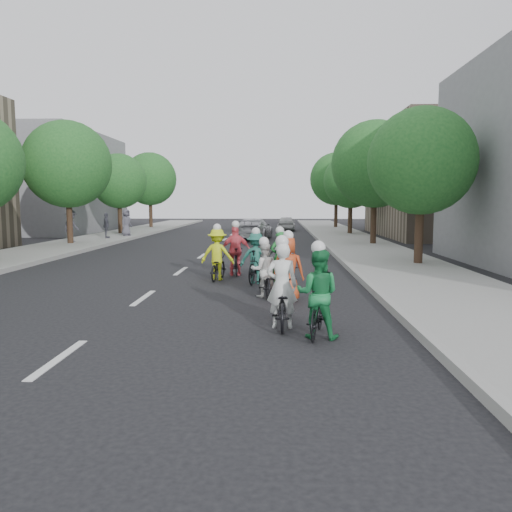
# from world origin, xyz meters

# --- Properties ---
(ground) EXTENTS (120.00, 120.00, 0.00)m
(ground) POSITION_xyz_m (0.00, 0.00, 0.00)
(ground) COLOR black
(ground) RESTS_ON ground
(sidewalk_left) EXTENTS (4.00, 80.00, 0.15)m
(sidewalk_left) POSITION_xyz_m (-8.00, 10.00, 0.07)
(sidewalk_left) COLOR gray
(sidewalk_left) RESTS_ON ground
(curb_left) EXTENTS (0.18, 80.00, 0.18)m
(curb_left) POSITION_xyz_m (-6.05, 10.00, 0.09)
(curb_left) COLOR #999993
(curb_left) RESTS_ON ground
(sidewalk_right) EXTENTS (4.00, 80.00, 0.15)m
(sidewalk_right) POSITION_xyz_m (8.00, 10.00, 0.07)
(sidewalk_right) COLOR gray
(sidewalk_right) RESTS_ON ground
(curb_right) EXTENTS (0.18, 80.00, 0.18)m
(curb_right) POSITION_xyz_m (6.05, 10.00, 0.09)
(curb_right) COLOR #999993
(curb_right) RESTS_ON ground
(bldg_sw) EXTENTS (10.00, 14.00, 8.00)m
(bldg_sw) POSITION_xyz_m (-16.00, 28.00, 4.00)
(bldg_sw) COLOR slate
(bldg_sw) RESTS_ON ground
(bldg_se) EXTENTS (10.00, 14.00, 8.00)m
(bldg_se) POSITION_xyz_m (16.00, 24.00, 4.00)
(bldg_se) COLOR gray
(bldg_se) RESTS_ON ground
(tree_l_3) EXTENTS (4.80, 4.80, 6.93)m
(tree_l_3) POSITION_xyz_m (-8.20, 15.00, 4.52)
(tree_l_3) COLOR black
(tree_l_3) RESTS_ON ground
(tree_l_4) EXTENTS (4.00, 4.00, 5.97)m
(tree_l_4) POSITION_xyz_m (-8.20, 24.00, 3.96)
(tree_l_4) COLOR black
(tree_l_4) RESTS_ON ground
(tree_l_5) EXTENTS (4.80, 4.80, 6.93)m
(tree_l_5) POSITION_xyz_m (-8.20, 33.00, 4.52)
(tree_l_5) COLOR black
(tree_l_5) RESTS_ON ground
(tree_r_0) EXTENTS (4.00, 4.00, 5.97)m
(tree_r_0) POSITION_xyz_m (8.80, 6.60, 3.96)
(tree_r_0) COLOR black
(tree_r_0) RESTS_ON ground
(tree_r_1) EXTENTS (4.80, 4.80, 6.93)m
(tree_r_1) POSITION_xyz_m (8.80, 15.60, 4.52)
(tree_r_1) COLOR black
(tree_r_1) RESTS_ON ground
(tree_r_2) EXTENTS (4.00, 4.00, 5.97)m
(tree_r_2) POSITION_xyz_m (8.80, 24.60, 3.96)
(tree_r_2) COLOR black
(tree_r_2) RESTS_ON ground
(tree_r_3) EXTENTS (4.80, 4.80, 6.93)m
(tree_r_3) POSITION_xyz_m (8.80, 33.60, 4.52)
(tree_r_3) COLOR black
(tree_r_3) RESTS_ON ground
(cyclist_0) EXTENTS (0.61, 1.73, 1.83)m
(cyclist_0) POSITION_xyz_m (3.53, -2.81, 0.59)
(cyclist_0) COLOR black
(cyclist_0) RESTS_ON ground
(cyclist_1) EXTENTS (0.90, 1.56, 1.78)m
(cyclist_1) POSITION_xyz_m (4.17, -3.53, 0.67)
(cyclist_1) COLOR black
(cyclist_1) RESTS_ON ground
(cyclist_2) EXTENTS (1.12, 1.65, 1.78)m
(cyclist_2) POSITION_xyz_m (1.55, 3.07, 0.66)
(cyclist_2) COLOR black
(cyclist_2) RESTS_ON ground
(cyclist_3) EXTENTS (1.02, 1.59, 1.84)m
(cyclist_3) POSITION_xyz_m (2.05, 4.10, 0.68)
(cyclist_3) COLOR black
(cyclist_3) RESTS_ON ground
(cyclist_4) EXTENTS (0.87, 1.59, 1.77)m
(cyclist_4) POSITION_xyz_m (3.71, -0.15, 0.62)
(cyclist_4) COLOR black
(cyclist_4) RESTS_ON ground
(cyclist_5) EXTENTS (0.76, 1.85, 1.72)m
(cyclist_5) POSITION_xyz_m (3.51, 2.84, 0.61)
(cyclist_5) COLOR black
(cyclist_5) RESTS_ON ground
(cyclist_6) EXTENTS (0.90, 1.79, 1.57)m
(cyclist_6) POSITION_xyz_m (3.10, 0.36, 0.55)
(cyclist_6) COLOR black
(cyclist_6) RESTS_ON ground
(cyclist_7) EXTENTS (1.10, 1.78, 1.70)m
(cyclist_7) POSITION_xyz_m (2.79, 2.51, 0.66)
(cyclist_7) COLOR black
(cyclist_7) RESTS_ON ground
(cyclist_8) EXTENTS (0.89, 1.88, 1.60)m
(cyclist_8) POSITION_xyz_m (3.56, 3.05, 0.56)
(cyclist_8) COLOR black
(cyclist_8) RESTS_ON ground
(follow_car_lead) EXTENTS (2.52, 4.96, 1.38)m
(follow_car_lead) POSITION_xyz_m (1.92, 20.05, 0.69)
(follow_car_lead) COLOR #BCBBC0
(follow_car_lead) RESTS_ON ground
(follow_car_trail) EXTENTS (1.59, 3.71, 1.25)m
(follow_car_trail) POSITION_xyz_m (4.21, 30.31, 0.62)
(follow_car_trail) COLOR silver
(follow_car_trail) RESTS_ON ground
(spectator_0) EXTENTS (0.97, 1.33, 1.84)m
(spectator_0) POSITION_xyz_m (-8.43, 15.76, 1.07)
(spectator_0) COLOR #464450
(spectator_0) RESTS_ON sidewalk_left
(spectator_1) EXTENTS (0.71, 1.03, 1.62)m
(spectator_1) POSITION_xyz_m (-7.46, 18.85, 0.96)
(spectator_1) COLOR #4F4F5C
(spectator_1) RESTS_ON sidewalk_left
(spectator_2) EXTENTS (0.86, 1.04, 1.81)m
(spectator_2) POSITION_xyz_m (-6.84, 21.05, 1.06)
(spectator_2) COLOR #52515E
(spectator_2) RESTS_ON sidewalk_left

